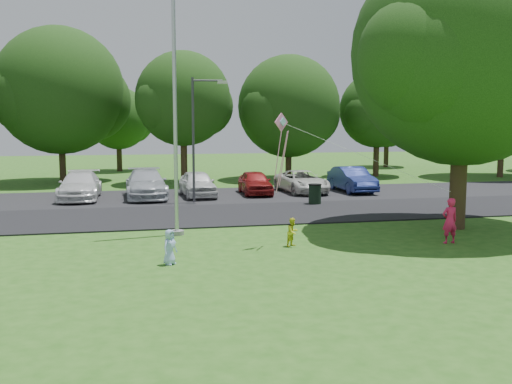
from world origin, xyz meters
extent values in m
plane|color=#285C18|center=(0.00, 0.00, 0.00)|extent=(120.00, 120.00, 0.00)
cube|color=black|center=(0.00, 9.00, 0.03)|extent=(60.00, 6.00, 0.06)
cube|color=black|center=(0.00, 15.50, 0.03)|extent=(42.00, 7.00, 0.06)
cylinder|color=#B7BABF|center=(-3.50, 5.00, 5.00)|extent=(0.14, 0.14, 10.00)
cylinder|color=gray|center=(-3.50, 5.00, 0.08)|extent=(0.50, 0.50, 0.16)
cylinder|color=#3F3F44|center=(-2.01, 12.96, 3.11)|extent=(0.12, 0.12, 6.23)
cylinder|color=#3F3F44|center=(-1.29, 12.86, 6.07)|extent=(1.45, 0.27, 0.09)
cube|color=silver|center=(-0.57, 12.77, 6.00)|extent=(0.49, 0.29, 0.15)
cylinder|color=black|center=(3.75, 11.21, 0.49)|extent=(0.61, 0.61, 0.98)
cylinder|color=black|center=(3.75, 11.21, 1.01)|extent=(0.65, 0.65, 0.05)
cylinder|color=#332316|center=(7.03, 3.98, 1.82)|extent=(0.62, 0.62, 3.64)
sphere|color=#14340E|center=(7.03, 3.98, 6.54)|extent=(8.28, 8.28, 8.28)
sphere|color=#14340E|center=(8.89, 4.80, 5.92)|extent=(5.38, 5.38, 5.38)
sphere|color=#14340E|center=(5.37, 2.94, 6.13)|extent=(4.97, 4.97, 4.97)
sphere|color=#14340E|center=(4.73, 2.98, 6.24)|extent=(4.30, 4.30, 4.30)
cylinder|color=#332316|center=(-9.60, 25.24, 1.60)|extent=(0.44, 0.44, 3.19)
sphere|color=#14340E|center=(-9.60, 25.24, 6.17)|extent=(8.50, 8.50, 8.50)
sphere|color=#14340E|center=(-7.68, 26.09, 5.53)|extent=(5.53, 5.53, 5.53)
sphere|color=#14340E|center=(-11.30, 24.17, 5.74)|extent=(5.10, 5.10, 5.10)
cylinder|color=#332316|center=(-1.58, 22.90, 1.71)|extent=(0.44, 0.44, 3.43)
sphere|color=#14340E|center=(-1.58, 22.90, 5.62)|extent=(6.27, 6.27, 6.27)
sphere|color=#14340E|center=(-0.17, 23.53, 5.15)|extent=(4.07, 4.07, 4.07)
sphere|color=#14340E|center=(-2.84, 22.12, 5.31)|extent=(3.76, 3.76, 3.76)
cylinder|color=#332316|center=(6.03, 24.17, 1.33)|extent=(0.44, 0.44, 2.66)
sphere|color=#14340E|center=(6.03, 24.17, 5.20)|extent=(7.27, 7.27, 7.27)
sphere|color=#14340E|center=(7.66, 24.89, 4.66)|extent=(4.72, 4.72, 4.72)
sphere|color=#14340E|center=(4.57, 23.26, 4.84)|extent=(4.36, 4.36, 4.36)
cylinder|color=#332316|center=(13.12, 24.89, 1.51)|extent=(0.44, 0.44, 3.02)
sphere|color=#14340E|center=(13.12, 24.89, 5.00)|extent=(5.67, 5.67, 5.67)
sphere|color=#14340E|center=(14.39, 25.46, 4.58)|extent=(3.68, 3.68, 3.68)
sphere|color=#14340E|center=(11.98, 24.18, 4.72)|extent=(3.40, 3.40, 3.40)
cylinder|color=#332316|center=(21.92, 22.25, 1.71)|extent=(0.44, 0.44, 3.42)
sphere|color=#14340E|center=(21.92, 22.25, 6.49)|extent=(8.77, 8.77, 8.77)
sphere|color=#14340E|center=(20.17, 21.15, 6.06)|extent=(5.26, 5.26, 5.26)
cylinder|color=#332316|center=(-6.00, 34.00, 1.30)|extent=(0.44, 0.44, 2.60)
sphere|color=#14340E|center=(-6.00, 34.00, 4.42)|extent=(5.20, 5.20, 5.20)
sphere|color=#14340E|center=(-4.83, 34.52, 4.03)|extent=(3.38, 3.38, 3.38)
sphere|color=#14340E|center=(-7.04, 33.35, 4.16)|extent=(3.12, 3.12, 3.12)
cylinder|color=#332316|center=(18.00, 33.50, 1.30)|extent=(0.44, 0.44, 2.60)
sphere|color=#14340E|center=(18.00, 33.50, 4.42)|extent=(5.20, 5.20, 5.20)
sphere|color=#14340E|center=(19.17, 34.02, 4.03)|extent=(3.38, 3.38, 3.38)
sphere|color=#14340E|center=(16.96, 32.85, 4.16)|extent=(3.12, 3.12, 3.12)
imported|color=silver|center=(-7.67, 15.44, 0.77)|extent=(2.09, 4.93, 1.42)
imported|color=#B2B7BF|center=(-4.30, 15.29, 0.80)|extent=(2.18, 5.17, 1.49)
imported|color=silver|center=(-1.57, 15.26, 0.76)|extent=(1.87, 4.19, 1.40)
imported|color=maroon|center=(1.68, 15.55, 0.72)|extent=(1.69, 3.92, 1.32)
imported|color=silver|center=(4.47, 15.79, 0.69)|extent=(2.44, 4.68, 1.26)
imported|color=navy|center=(7.43, 15.55, 0.78)|extent=(1.58, 4.37, 1.43)
imported|color=#E41E53|center=(5.27, 1.57, 0.76)|extent=(0.58, 0.40, 1.53)
imported|color=yellow|center=(0.03, 2.24, 0.47)|extent=(0.58, 0.55, 0.94)
imported|color=#A0C0F5|center=(-4.04, 0.66, 0.51)|extent=(0.58, 0.58, 1.01)
cube|color=pink|center=(-0.34, 2.37, 4.02)|extent=(0.52, 0.35, 0.59)
cube|color=#8CC6E5|center=(-0.29, 2.34, 4.04)|extent=(0.25, 0.18, 0.28)
cylinder|color=white|center=(2.46, 1.97, 2.88)|extent=(5.62, 0.80, 2.30)
cylinder|color=pink|center=(-0.44, 2.37, 2.98)|extent=(0.19, 0.25, 1.57)
cylinder|color=pink|center=(-0.24, 2.42, 2.86)|extent=(0.22, 0.41, 1.79)
cylinder|color=pink|center=(-0.34, 2.29, 2.73)|extent=(0.24, 0.60, 2.00)
camera|label=1|loc=(-5.06, -15.31, 3.97)|focal=40.00mm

